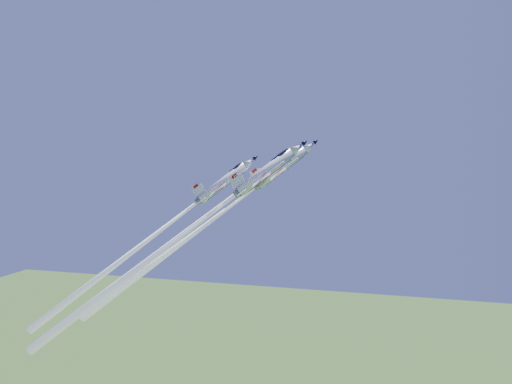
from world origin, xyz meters
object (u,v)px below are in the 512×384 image
(jet_lead, at_px, (202,228))
(jet_slot, at_px, (145,242))
(jet_left, at_px, (172,242))
(jet_right, at_px, (169,245))

(jet_lead, distance_m, jet_slot, 12.57)
(jet_left, relative_size, jet_slot, 1.19)
(jet_lead, relative_size, jet_left, 0.88)
(jet_lead, height_order, jet_left, jet_lead)
(jet_left, height_order, jet_right, jet_right)
(jet_right, relative_size, jet_slot, 1.18)
(jet_left, bearing_deg, jet_right, 6.81)
(jet_right, bearing_deg, jet_left, -173.19)
(jet_lead, xyz_separation_m, jet_left, (-7.47, 0.62, -3.60))
(jet_right, xyz_separation_m, jet_slot, (-5.74, 0.43, 0.35))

